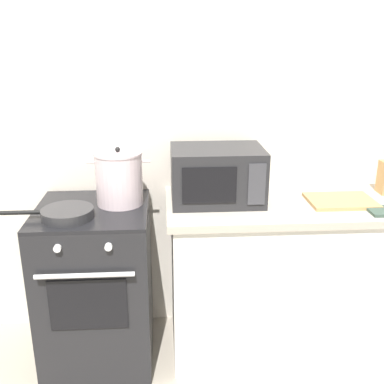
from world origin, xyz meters
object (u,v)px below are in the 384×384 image
at_px(microwave, 217,175).
at_px(cutting_board, 341,201).
at_px(frying_pan, 66,213).
at_px(stove, 97,284).
at_px(stock_pot, 119,178).

distance_m(microwave, cutting_board, 0.70).
xyz_separation_m(microwave, cutting_board, (0.68, -0.08, -0.14)).
height_order(frying_pan, microwave, microwave).
bearing_deg(stove, frying_pan, -129.09).
bearing_deg(stock_pot, frying_pan, -142.13).
relative_size(microwave, cutting_board, 1.39).
distance_m(stove, frying_pan, 0.51).
distance_m(stove, stock_pot, 0.63).
bearing_deg(microwave, stock_pot, -178.90).
height_order(stove, frying_pan, frying_pan).
relative_size(stock_pot, cutting_board, 0.95).
distance_m(stove, microwave, 0.92).
bearing_deg(stock_pot, microwave, 1.10).
height_order(stock_pot, cutting_board, stock_pot).
relative_size(stove, microwave, 1.84).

